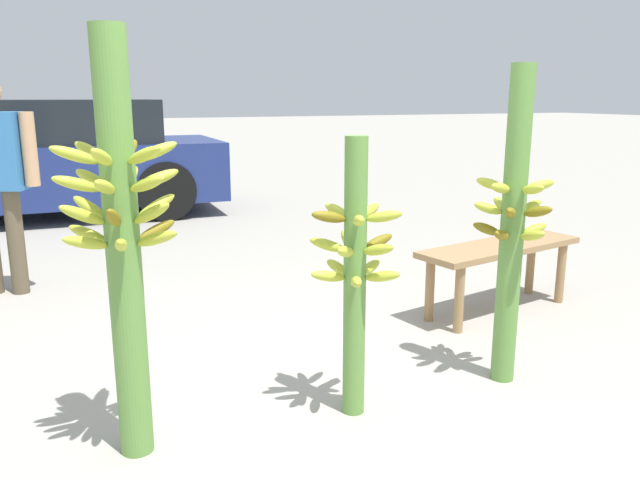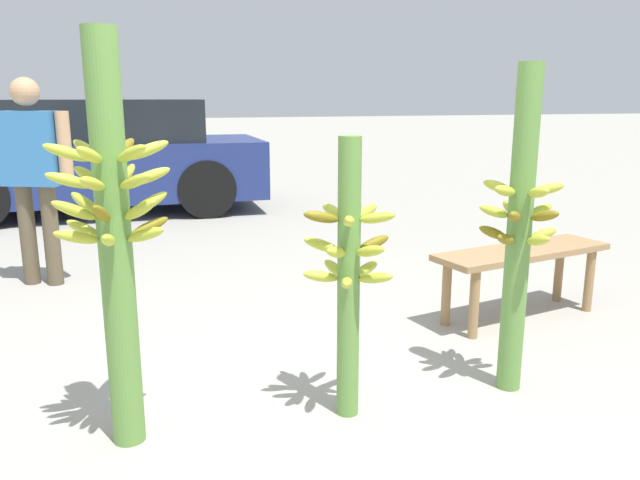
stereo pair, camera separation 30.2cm
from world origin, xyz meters
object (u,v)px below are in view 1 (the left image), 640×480
banana_stalk_right (512,226)px  banana_stalk_center (355,270)px  market_bench (500,256)px  banana_stalk_left (123,241)px  parked_car (53,160)px

banana_stalk_right → banana_stalk_center: bearing=-179.6°
banana_stalk_center → market_bench: 1.78m
banana_stalk_center → banana_stalk_right: (0.87, 0.01, 0.13)m
banana_stalk_left → banana_stalk_right: 1.85m
banana_stalk_right → market_bench: bearing=52.8°
banana_stalk_left → parked_car: size_ratio=0.42×
banana_stalk_right → market_bench: (0.65, 0.86, -0.43)m
banana_stalk_left → market_bench: size_ratio=1.30×
market_bench → banana_stalk_right: bearing=-138.5°
banana_stalk_left → banana_stalk_center: bearing=-3.4°
banana_stalk_center → banana_stalk_right: 0.88m
banana_stalk_right → market_bench: banana_stalk_right is taller
banana_stalk_left → banana_stalk_center: (0.97, -0.06, -0.21)m
banana_stalk_right → parked_car: bearing=109.5°
banana_stalk_center → banana_stalk_right: size_ratio=0.80×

